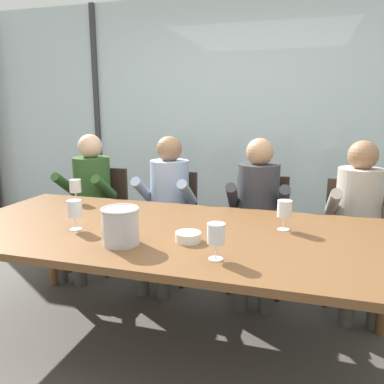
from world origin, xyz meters
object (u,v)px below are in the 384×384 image
Objects in this scene: chair_center at (260,222)px; dining_table at (175,239)px; tasting_bowl at (188,237)px; chair_right_of_center at (354,230)px; wine_glass_by_left_taster at (216,235)px; person_olive_shirt at (88,194)px; ice_bucket_primary at (121,225)px; chair_left_of_center at (170,215)px; wine_glass_near_bucket at (75,187)px; chair_near_curtain at (102,209)px; wine_glass_center_pour at (75,210)px; person_charcoal_jacket at (258,206)px; wine_glass_by_right_taster at (284,210)px; person_beige_jumper at (360,214)px; person_pale_blue_shirt at (167,200)px.

dining_table is at bearing -108.61° from chair_center.
chair_center is at bearing 78.63° from tasting_bowl.
wine_glass_by_left_taster is at bearing -118.96° from chair_right_of_center.
person_olive_shirt reaches higher than chair_right_of_center.
chair_center is at bearing 67.17° from ice_bucket_primary.
chair_left_of_center is 0.77m from chair_center.
wine_glass_near_bucket is (-2.00, -0.63, 0.34)m from chair_right_of_center.
chair_near_curtain is at bearing 179.19° from chair_left_of_center.
chair_center is 1.54m from wine_glass_center_pour.
person_charcoal_jacket reaches higher than wine_glass_by_right_taster.
chair_right_of_center is at bearing 51.64° from tasting_bowl.
wine_glass_by_right_taster is (0.60, 0.18, 0.17)m from dining_table.
person_beige_jumper is 8.75× the size of tasting_bowl.
person_pale_blue_shirt is 6.93× the size of wine_glass_center_pour.
wine_glass_near_bucket is at bearing -163.06° from chair_right_of_center.
ice_bucket_primary reaches higher than wine_glass_by_right_taster.
person_charcoal_jacket is 1.00× the size of person_beige_jumper.
chair_near_curtain is 1.00× the size of chair_left_of_center.
person_beige_jumper is 6.93× the size of wine_glass_by_right_taster.
person_charcoal_jacket is at bearing 0.36° from person_olive_shirt.
person_olive_shirt reaches higher than wine_glass_by_right_taster.
chair_near_curtain is 2.15m from chair_right_of_center.
wine_glass_by_left_taster is at bearing -44.67° from chair_near_curtain.
chair_center is at bearing 70.00° from dining_table.
person_olive_shirt is at bearing -176.18° from chair_right_of_center.
person_beige_jumper is at bearing 32.04° from wine_glass_center_pour.
chair_left_of_center is (0.67, -0.01, 0.00)m from chair_near_curtain.
wine_glass_center_pour is (-0.18, -1.03, 0.17)m from person_pale_blue_shirt.
tasting_bowl is (-0.24, -1.19, 0.25)m from chair_center.
dining_table is 3.01× the size of chair_center.
person_charcoal_jacket reaches higher than chair_near_curtain.
person_charcoal_jacket reaches higher than wine_glass_by_left_taster.
wine_glass_near_bucket is (-0.91, 0.41, 0.17)m from dining_table.
chair_left_of_center is at bearing 99.09° from ice_bucket_primary.
wine_glass_by_left_taster is (0.20, -0.20, 0.09)m from tasting_bowl.
wine_glass_by_right_taster is (0.27, 0.54, 0.00)m from wine_glass_by_left_taster.
chair_center is (0.77, 0.01, 0.00)m from chair_left_of_center.
wine_glass_near_bucket is (-0.52, -0.61, 0.34)m from chair_left_of_center.
dining_table is 2.21× the size of person_beige_jumper.
chair_left_of_center is (-0.40, 1.02, -0.17)m from dining_table.
person_charcoal_jacket is 6.93× the size of wine_glass_by_left_taster.
person_charcoal_jacket is 1.39m from wine_glass_center_pour.
tasting_bowl is (0.13, -0.16, 0.08)m from dining_table.
chair_center is 1.48m from ice_bucket_primary.
chair_left_of_center is 1.51m from person_beige_jumper.
chair_right_of_center is 0.73× the size of person_pale_blue_shirt.
person_beige_jumper is 6.93× the size of wine_glass_near_bucket.
person_pale_blue_shirt is at bearing -173.98° from chair_right_of_center.
person_olive_shirt is (-0.71, -0.15, 0.17)m from chair_left_of_center.
chair_near_curtain is 2.00m from wine_glass_by_left_taster.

